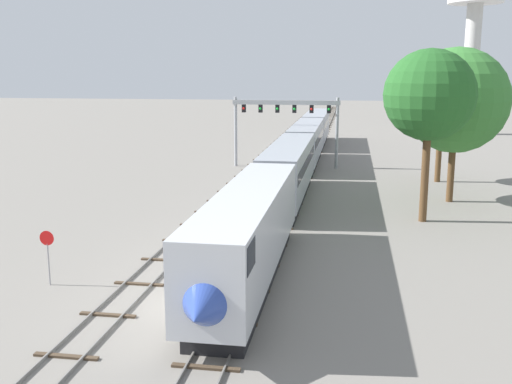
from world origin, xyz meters
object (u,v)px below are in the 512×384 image
object	(u,v)px
passenger_train	(299,154)
trackside_tree_mid	(430,96)
signal_gantry	(286,116)
trackside_tree_right	(442,100)
trackside_tree_left	(456,101)
stop_sign	(48,250)
water_tower	(475,3)

from	to	relation	value
passenger_train	trackside_tree_mid	xyz separation A→B (m)	(10.40, -15.48, 6.49)
signal_gantry	trackside_tree_right	distance (m)	17.35
trackside_tree_mid	signal_gantry	bearing A→B (deg)	118.67
trackside_tree_left	signal_gantry	bearing A→B (deg)	134.52
trackside_tree_mid	trackside_tree_right	xyz separation A→B (m)	(3.24, 16.51, -1.09)
stop_sign	trackside_tree_right	distance (m)	41.18
trackside_tree_left	trackside_tree_mid	world-z (taller)	trackside_tree_left
signal_gantry	trackside_tree_mid	size ratio (longest dim) A/B	0.98
water_tower	trackside_tree_right	distance (m)	50.87
signal_gantry	trackside_tree_right	xyz separation A→B (m)	(15.89, -6.62, 2.14)
signal_gantry	trackside_tree_right	bearing A→B (deg)	-22.62
trackside_tree_mid	passenger_train	bearing A→B (deg)	123.90
stop_sign	trackside_tree_left	distance (m)	34.06
stop_sign	trackside_tree_left	xyz separation A→B (m)	(23.39, 23.88, 6.55)
signal_gantry	stop_sign	size ratio (longest dim) A/B	4.20
passenger_train	water_tower	distance (m)	57.97
signal_gantry	stop_sign	xyz separation A→B (m)	(-7.75, -39.78, -3.98)
passenger_train	stop_sign	world-z (taller)	passenger_train
trackside_tree_right	stop_sign	bearing A→B (deg)	-125.49
signal_gantry	trackside_tree_mid	bearing A→B (deg)	-61.33
trackside_tree_mid	trackside_tree_right	world-z (taller)	trackside_tree_mid
water_tower	trackside_tree_right	xyz separation A→B (m)	(-11.25, -47.61, -13.95)
signal_gantry	stop_sign	distance (m)	40.72
passenger_train	trackside_tree_left	world-z (taller)	trackside_tree_left
water_tower	stop_sign	xyz separation A→B (m)	(-34.89, -80.77, -20.08)
trackside_tree_left	stop_sign	bearing A→B (deg)	-134.40
passenger_train	signal_gantry	distance (m)	8.62
passenger_train	trackside_tree_mid	bearing A→B (deg)	-56.10
passenger_train	stop_sign	size ratio (longest dim) A/B	27.68
water_tower	signal_gantry	bearing A→B (deg)	-123.51
water_tower	stop_sign	distance (m)	90.24
passenger_train	trackside_tree_right	xyz separation A→B (m)	(13.64, 1.04, 5.40)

